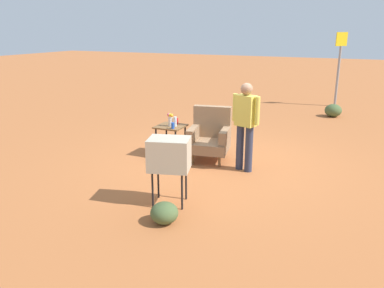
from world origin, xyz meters
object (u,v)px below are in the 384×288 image
(armchair, at_px, (210,136))
(road_sign, at_px, (339,65))
(tv_on_stand, at_px, (169,155))
(flower_vase, at_px, (170,119))
(soda_can_red, at_px, (177,121))
(bottle_short_clear, at_px, (175,122))
(person_standing, at_px, (245,122))
(side_table, at_px, (171,130))
(soda_can_blue, at_px, (173,126))

(armchair, bearing_deg, road_sign, 75.70)
(tv_on_stand, bearing_deg, flower_vase, 117.18)
(armchair, height_order, soda_can_red, armchair)
(road_sign, height_order, soda_can_red, road_sign)
(flower_vase, bearing_deg, bottle_short_clear, 11.33)
(armchair, xyz_separation_m, road_sign, (1.79, 7.01, 0.88))
(road_sign, relative_size, bottle_short_clear, 12.20)
(person_standing, distance_m, soda_can_red, 1.67)
(armchair, distance_m, person_standing, 0.98)
(side_table, relative_size, tv_on_stand, 0.62)
(armchair, height_order, bottle_short_clear, armchair)
(bottle_short_clear, bearing_deg, road_sign, 70.60)
(road_sign, distance_m, bottle_short_clear, 7.58)
(road_sign, xyz_separation_m, soda_can_blue, (-2.47, -7.31, -0.68))
(road_sign, height_order, soda_can_blue, road_sign)
(soda_can_blue, bearing_deg, flower_vase, 130.31)
(person_standing, height_order, soda_can_blue, person_standing)
(road_sign, bearing_deg, tv_on_stand, -99.66)
(bottle_short_clear, bearing_deg, tv_on_stand, -65.24)
(tv_on_stand, bearing_deg, road_sign, 80.34)
(side_table, height_order, bottle_short_clear, bottle_short_clear)
(side_table, height_order, soda_can_red, soda_can_red)
(armchair, bearing_deg, soda_can_red, 173.29)
(bottle_short_clear, bearing_deg, person_standing, -7.23)
(person_standing, bearing_deg, bottle_short_clear, 172.77)
(soda_can_blue, distance_m, bottle_short_clear, 0.19)
(tv_on_stand, height_order, soda_can_blue, tv_on_stand)
(person_standing, distance_m, road_sign, 7.40)
(soda_can_blue, xyz_separation_m, bottle_short_clear, (-0.04, 0.18, 0.04))
(tv_on_stand, bearing_deg, soda_can_red, 114.22)
(armchair, xyz_separation_m, bottle_short_clear, (-0.72, -0.12, 0.24))
(tv_on_stand, relative_size, bottle_short_clear, 5.15)
(armchair, relative_size, bottle_short_clear, 5.30)
(soda_can_red, bearing_deg, tv_on_stand, -65.78)
(road_sign, relative_size, soda_can_red, 20.00)
(road_sign, distance_m, flower_vase, 7.63)
(soda_can_blue, bearing_deg, road_sign, 71.33)
(person_standing, height_order, soda_can_red, person_standing)
(road_sign, bearing_deg, soda_can_red, -110.45)
(side_table, distance_m, soda_can_red, 0.25)
(person_standing, bearing_deg, soda_can_blue, 179.47)
(side_table, height_order, flower_vase, flower_vase)
(soda_can_red, distance_m, flower_vase, 0.25)
(side_table, height_order, soda_can_blue, soda_can_blue)
(armchair, distance_m, soda_can_red, 0.82)
(tv_on_stand, distance_m, soda_can_blue, 2.08)
(tv_on_stand, bearing_deg, side_table, 117.16)
(road_sign, xyz_separation_m, soda_can_red, (-2.58, -6.92, -0.68))
(soda_can_blue, bearing_deg, side_table, 128.08)
(person_standing, xyz_separation_m, bottle_short_clear, (-1.54, 0.19, -0.20))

